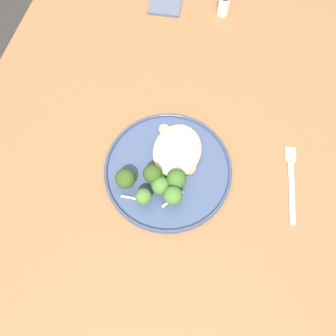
% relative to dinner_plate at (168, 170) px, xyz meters
% --- Properties ---
extents(ground, '(6.00, 6.00, 0.00)m').
position_rel_dinner_plate_xyz_m(ground, '(0.03, -0.01, -0.75)').
color(ground, '#2D2B28').
extents(wooden_dining_table, '(1.40, 1.00, 0.74)m').
position_rel_dinner_plate_xyz_m(wooden_dining_table, '(0.03, -0.01, -0.09)').
color(wooden_dining_table, brown).
rests_on(wooden_dining_table, ground).
extents(dinner_plate, '(0.29, 0.29, 0.02)m').
position_rel_dinner_plate_xyz_m(dinner_plate, '(0.00, 0.00, 0.00)').
color(dinner_plate, '#38476B').
rests_on(dinner_plate, wooden_dining_table).
extents(noodle_bed, '(0.14, 0.11, 0.03)m').
position_rel_dinner_plate_xyz_m(noodle_bed, '(-0.05, 0.01, 0.02)').
color(noodle_bed, beige).
rests_on(noodle_bed, dinner_plate).
extents(seared_scallop_tilted_round, '(0.03, 0.03, 0.02)m').
position_rel_dinner_plate_xyz_m(seared_scallop_tilted_round, '(-0.06, 0.02, 0.01)').
color(seared_scallop_tilted_round, beige).
rests_on(seared_scallop_tilted_round, dinner_plate).
extents(seared_scallop_tiny_bay, '(0.03, 0.03, 0.02)m').
position_rel_dinner_plate_xyz_m(seared_scallop_tiny_bay, '(-0.05, -0.00, 0.01)').
color(seared_scallop_tiny_bay, beige).
rests_on(seared_scallop_tiny_bay, dinner_plate).
extents(seared_scallop_half_hidden, '(0.03, 0.03, 0.01)m').
position_rel_dinner_plate_xyz_m(seared_scallop_half_hidden, '(-0.09, -0.03, 0.01)').
color(seared_scallop_half_hidden, beige).
rests_on(seared_scallop_half_hidden, dinner_plate).
extents(seared_scallop_right_edge, '(0.03, 0.03, 0.02)m').
position_rel_dinner_plate_xyz_m(seared_scallop_right_edge, '(-0.01, 0.05, 0.01)').
color(seared_scallop_right_edge, '#E5C689').
rests_on(seared_scallop_right_edge, dinner_plate).
extents(seared_scallop_center_golden, '(0.02, 0.02, 0.01)m').
position_rel_dinner_plate_xyz_m(seared_scallop_center_golden, '(0.02, 0.02, 0.01)').
color(seared_scallop_center_golden, '#E5C689').
rests_on(seared_scallop_center_golden, dinner_plate).
extents(seared_scallop_on_noodles, '(0.03, 0.03, 0.01)m').
position_rel_dinner_plate_xyz_m(seared_scallop_on_noodles, '(-0.02, -0.01, 0.01)').
color(seared_scallop_on_noodles, '#DBB77A').
rests_on(seared_scallop_on_noodles, dinner_plate).
extents(seared_scallop_rear_pale, '(0.02, 0.02, 0.01)m').
position_rel_dinner_plate_xyz_m(seared_scallop_rear_pale, '(-0.01, 0.01, 0.01)').
color(seared_scallop_rear_pale, '#E5C689').
rests_on(seared_scallop_rear_pale, dinner_plate).
extents(broccoli_floret_right_tilted, '(0.04, 0.04, 0.05)m').
position_rel_dinner_plate_xyz_m(broccoli_floret_right_tilted, '(0.09, -0.03, 0.04)').
color(broccoli_floret_right_tilted, '#89A356').
rests_on(broccoli_floret_right_tilted, dinner_plate).
extents(broccoli_floret_beside_noodles, '(0.04, 0.04, 0.05)m').
position_rel_dinner_plate_xyz_m(broccoli_floret_beside_noodles, '(0.02, 0.03, 0.03)').
color(broccoli_floret_beside_noodles, '#89A356').
rests_on(broccoli_floret_beside_noodles, dinner_plate).
extents(broccoli_floret_rear_charred, '(0.04, 0.04, 0.06)m').
position_rel_dinner_plate_xyz_m(broccoli_floret_rear_charred, '(0.07, 0.03, 0.04)').
color(broccoli_floret_rear_charred, '#7A994C').
rests_on(broccoli_floret_rear_charred, dinner_plate).
extents(broccoli_floret_tall_stalk, '(0.04, 0.04, 0.06)m').
position_rel_dinner_plate_xyz_m(broccoli_floret_tall_stalk, '(0.06, -0.08, 0.04)').
color(broccoli_floret_tall_stalk, '#89A356').
rests_on(broccoli_floret_tall_stalk, dinner_plate).
extents(broccoli_floret_small_sprig, '(0.04, 0.04, 0.05)m').
position_rel_dinner_plate_xyz_m(broccoli_floret_small_sprig, '(0.05, -0.00, 0.03)').
color(broccoli_floret_small_sprig, '#89A356').
rests_on(broccoli_floret_small_sprig, dinner_plate).
extents(broccoli_floret_left_leaning, '(0.04, 0.04, 0.06)m').
position_rel_dinner_plate_xyz_m(broccoli_floret_left_leaning, '(0.03, -0.03, 0.04)').
color(broccoli_floret_left_leaning, '#89A356').
rests_on(broccoli_floret_left_leaning, dinner_plate).
extents(onion_sliver_short_strip, '(0.01, 0.04, 0.00)m').
position_rel_dinner_plate_xyz_m(onion_sliver_short_strip, '(0.09, -0.06, 0.01)').
color(onion_sliver_short_strip, silver).
rests_on(onion_sliver_short_strip, dinner_plate).
extents(onion_sliver_pale_crescent, '(0.05, 0.04, 0.00)m').
position_rel_dinner_plate_xyz_m(onion_sliver_pale_crescent, '(0.07, 0.03, 0.01)').
color(onion_sliver_pale_crescent, silver).
rests_on(onion_sliver_pale_crescent, dinner_plate).
extents(onion_sliver_curled_piece, '(0.05, 0.04, 0.00)m').
position_rel_dinner_plate_xyz_m(onion_sliver_curled_piece, '(0.03, 0.00, 0.01)').
color(onion_sliver_curled_piece, silver).
rests_on(onion_sliver_curled_piece, dinner_plate).
extents(dinner_fork, '(0.19, 0.05, 0.00)m').
position_rel_dinner_plate_xyz_m(dinner_fork, '(-0.05, 0.28, -0.01)').
color(dinner_fork, silver).
rests_on(dinner_fork, wooden_dining_table).
extents(pepper_shaker, '(0.03, 0.03, 0.07)m').
position_rel_dinner_plate_xyz_m(pepper_shaker, '(-0.50, 0.03, 0.02)').
color(pepper_shaker, white).
rests_on(pepper_shaker, wooden_dining_table).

